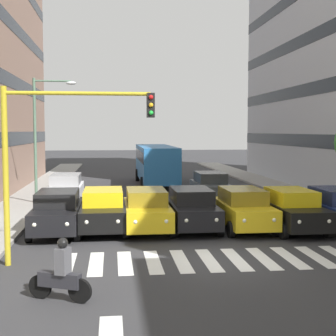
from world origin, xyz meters
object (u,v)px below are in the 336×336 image
car_5 (103,210)px  car_row2_1 (211,187)px  traffic_light_gantry (50,145)px  bus_behind_traffic (156,161)px  car_2 (243,209)px  car_row2_0 (66,189)px  car_6 (58,212)px  car_1 (292,210)px  car_3 (192,209)px  street_lamp_right (42,128)px  car_4 (147,210)px  motorcycle_with_rider (61,275)px

car_5 → car_row2_1: same height
car_5 → traffic_light_gantry: bearing=72.8°
car_5 → bus_behind_traffic: bearing=-102.5°
car_2 → car_row2_0: size_ratio=1.00×
car_5 → car_6: 1.86m
car_1 → car_3: (4.10, -0.75, 0.00)m
car_3 → car_5: same height
car_3 → street_lamp_right: street_lamp_right is taller
car_2 → car_4: 4.07m
car_5 → car_6: bearing=9.0°
traffic_light_gantry → car_1: bearing=-156.7°
car_3 → car_row2_1: 8.19m
car_4 → car_5: 1.80m
car_row2_0 → traffic_light_gantry: (-0.72, 12.33, 2.84)m
car_4 → car_5: (1.79, -0.16, 0.00)m
car_4 → street_lamp_right: street_lamp_right is taller
car_row2_0 → traffic_light_gantry: traffic_light_gantry is taller
car_row2_0 → car_row2_1: same height
car_1 → car_6: 9.65m
car_1 → car_5: size_ratio=1.00×
car_2 → car_row2_1: same height
car_row2_0 → motorcycle_with_rider: size_ratio=2.79×
bus_behind_traffic → car_4: bearing=83.5°
street_lamp_right → car_row2_0: bearing=178.6°
car_4 → traffic_light_gantry: (3.30, 4.71, 2.84)m
car_3 → car_6: bearing=1.9°
car_3 → car_1: bearing=169.7°
motorcycle_with_rider → traffic_light_gantry: 4.62m
car_2 → traffic_light_gantry: traffic_light_gantry is taller
car_row2_0 → bus_behind_traffic: size_ratio=0.42×
car_6 → traffic_light_gantry: 5.40m
car_6 → motorcycle_with_rider: bearing=96.7°
car_2 → street_lamp_right: 12.69m
car_5 → street_lamp_right: bearing=-65.0°
car_2 → car_3: same height
car_2 → street_lamp_right: bearing=-40.1°
car_2 → car_4: (4.07, -0.21, 0.00)m
car_3 → car_row2_1: same height
motorcycle_with_rider → car_3: bearing=-119.4°
street_lamp_right → traffic_light_gantry: bearing=99.1°
car_3 → traffic_light_gantry: traffic_light_gantry is taller
car_3 → car_4: size_ratio=1.00×
car_2 → car_3: bearing=-6.9°
car_row2_0 → bus_behind_traffic: bearing=-122.7°
car_4 → motorcycle_with_rider: car_4 is taller
car_1 → bus_behind_traffic: (4.10, -17.57, 0.97)m
car_1 → car_row2_1: (1.67, -8.57, 0.00)m
motorcycle_with_rider → bus_behind_traffic: bearing=-100.4°
car_5 → street_lamp_right: 8.95m
car_2 → car_row2_1: size_ratio=1.00×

